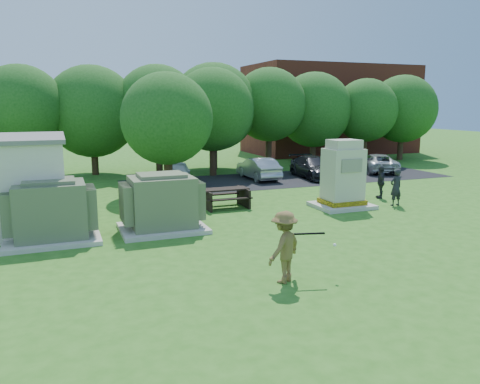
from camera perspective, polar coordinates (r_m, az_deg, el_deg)
name	(u,v)px	position (r m, az deg, el deg)	size (l,w,h in m)	color
ground	(289,259)	(13.99, 6.00, -8.07)	(120.00, 120.00, 0.00)	#2D6619
brick_building	(329,110)	(45.65, 10.84, 9.84)	(15.00, 8.00, 8.00)	maroon
parking_strip	(290,179)	(28.81, 6.16, 1.64)	(20.00, 6.00, 0.01)	#232326
transformer_left	(51,212)	(16.64, -22.05, -2.31)	(3.00, 2.40, 2.07)	beige
transformer_right	(162,204)	(16.96, -9.47, -1.44)	(3.00, 2.40, 2.07)	beige
generator_cabinet	(343,178)	(20.91, 12.42, 1.66)	(2.45, 2.00, 2.98)	beige
picnic_table	(225,196)	(20.52, -1.81, -0.43)	(2.01, 1.51, 0.86)	black
batter	(284,247)	(11.94, 5.40, -6.69)	(1.20, 0.69, 1.85)	brown
person_by_generator	(396,187)	(21.97, 18.47, 0.54)	(0.61, 0.40, 1.67)	black
person_walking_right	(381,182)	(23.55, 16.78, 1.15)	(0.92, 0.38, 1.56)	#26272B
car_white	(177,173)	(26.72, -7.71, 2.28)	(1.51, 3.75, 1.28)	silver
car_silver_a	(258,168)	(28.41, 2.25, 2.90)	(1.39, 4.00, 1.32)	#A5A5A9
car_dark	(314,167)	(29.22, 8.99, 2.99)	(1.85, 4.54, 1.32)	black
car_silver_b	(377,163)	(32.78, 16.35, 3.42)	(2.02, 4.38, 1.22)	#B4B4B9
batting_equipment	(309,236)	(12.13, 8.41, -5.33)	(1.41, 0.35, 0.41)	black
tree_row	(185,109)	(31.27, -6.74, 9.97)	(41.30, 13.30, 7.30)	#47301E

